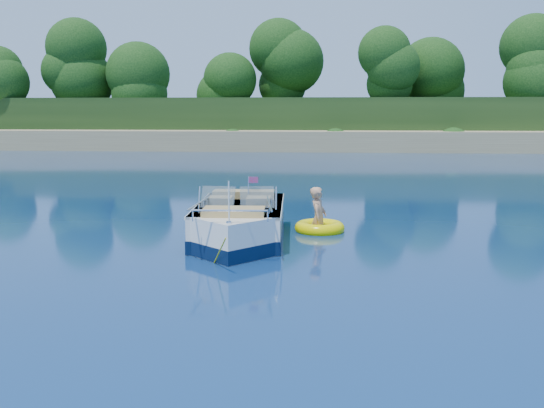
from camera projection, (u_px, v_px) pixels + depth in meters
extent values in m
plane|color=#0A1D46|center=(373.00, 294.00, 10.07)|extent=(160.00, 160.00, 0.00)
cube|color=#907D53|center=(335.00, 143.00, 47.41)|extent=(170.00, 8.00, 2.00)
cube|color=black|center=(331.00, 127.00, 73.91)|extent=(170.00, 56.00, 6.00)
cylinder|color=black|center=(120.00, 109.00, 50.99)|extent=(0.44, 0.44, 3.20)
sphere|color=black|center=(119.00, 72.00, 50.52)|extent=(5.28, 5.28, 5.28)
cylinder|color=black|center=(335.00, 107.00, 50.92)|extent=(0.44, 0.44, 3.60)
sphere|color=black|center=(335.00, 65.00, 50.39)|extent=(5.94, 5.94, 5.94)
cube|color=white|center=(241.00, 225.00, 14.50)|extent=(2.17, 3.84, 1.04)
cube|color=white|center=(233.00, 241.00, 12.75)|extent=(1.98, 1.98, 1.04)
cube|color=#071734|center=(241.00, 231.00, 14.52)|extent=(2.20, 3.88, 0.30)
cube|color=#071734|center=(233.00, 248.00, 12.77)|extent=(2.02, 2.02, 0.30)
cube|color=tan|center=(242.00, 211.00, 14.75)|extent=(1.71, 2.70, 0.10)
cube|color=white|center=(240.00, 205.00, 14.42)|extent=(2.20, 3.84, 0.06)
cube|color=black|center=(247.00, 209.00, 16.52)|extent=(0.56, 0.37, 0.89)
cube|color=#8C9EA5|center=(218.00, 197.00, 13.71)|extent=(0.79, 0.33, 0.48)
cube|color=#8C9EA5|center=(257.00, 197.00, 13.68)|extent=(0.81, 0.40, 0.48)
cube|color=tan|center=(221.00, 205.00, 14.19)|extent=(0.57, 0.57, 0.40)
cube|color=tan|center=(258.00, 205.00, 14.16)|extent=(0.57, 0.57, 0.40)
cube|color=tan|center=(244.00, 198.00, 15.40)|extent=(1.57, 0.62, 0.38)
cube|color=tan|center=(234.00, 216.00, 12.85)|extent=(1.34, 0.81, 0.34)
cylinder|color=white|center=(229.00, 202.00, 11.86)|extent=(0.03, 0.03, 0.84)
cube|color=#FF211C|center=(253.00, 180.00, 13.62)|extent=(0.22, 0.03, 0.14)
cube|color=silver|center=(229.00, 222.00, 11.87)|extent=(0.10, 0.06, 0.05)
cylinder|color=gold|center=(220.00, 251.00, 11.61)|extent=(0.44, 0.99, 0.76)
torus|color=#FFEB00|center=(320.00, 228.00, 15.30)|extent=(1.61, 1.61, 0.33)
torus|color=red|center=(320.00, 227.00, 15.29)|extent=(1.33, 1.33, 0.11)
imported|color=tan|center=(318.00, 232.00, 15.22)|extent=(0.53, 0.93, 1.73)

